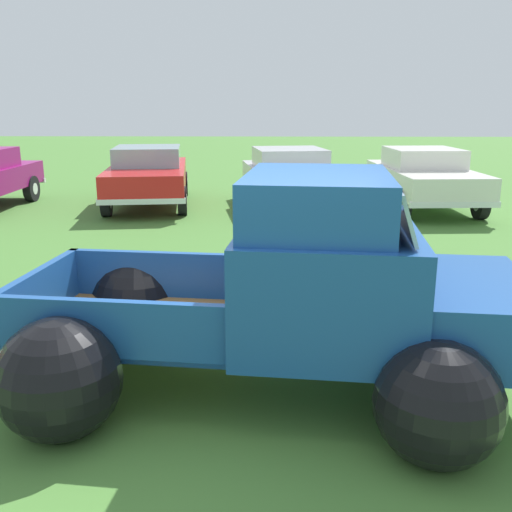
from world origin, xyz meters
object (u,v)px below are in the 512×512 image
at_px(show_car_3, 424,176).
at_px(vintage_pickup_truck, 296,308).
at_px(show_car_1, 148,173).
at_px(lane_cone_1, 109,287).
at_px(show_car_2, 290,176).

bearing_deg(show_car_3, vintage_pickup_truck, -24.13).
distance_m(show_car_1, show_car_3, 6.71).
xyz_separation_m(vintage_pickup_truck, lane_cone_1, (-2.18, 1.91, -0.45)).
bearing_deg(show_car_2, show_car_1, -106.66).
relative_size(vintage_pickup_truck, show_car_1, 1.03).
bearing_deg(vintage_pickup_truck, show_car_1, 114.72).
relative_size(vintage_pickup_truck, show_car_3, 1.11).
bearing_deg(show_car_2, lane_cone_1, -28.16).
height_order(vintage_pickup_truck, show_car_1, vintage_pickup_truck).
bearing_deg(vintage_pickup_truck, lane_cone_1, 144.60).
bearing_deg(show_car_3, show_car_2, -91.35).
bearing_deg(lane_cone_1, show_car_3, 51.93).
height_order(show_car_1, show_car_2, same).
bearing_deg(lane_cone_1, vintage_pickup_truck, -41.29).
distance_m(show_car_1, lane_cone_1, 7.65).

